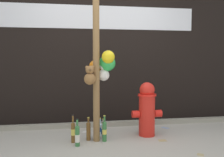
% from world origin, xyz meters
% --- Properties ---
extents(ground_plane, '(14.00, 14.00, 0.00)m').
position_xyz_m(ground_plane, '(0.00, 0.00, 0.00)').
color(ground_plane, '#ADA899').
extents(building_wall, '(10.00, 0.21, 3.37)m').
position_xyz_m(building_wall, '(-0.00, 1.70, 1.68)').
color(building_wall, black).
rests_on(building_wall, ground_plane).
extents(curb_strip, '(8.00, 0.12, 0.08)m').
position_xyz_m(curb_strip, '(0.00, 1.26, 0.04)').
color(curb_strip, gray).
rests_on(curb_strip, ground_plane).
extents(memorial_post, '(0.52, 0.46, 2.54)m').
position_xyz_m(memorial_post, '(-0.18, 0.49, 1.34)').
color(memorial_post, olive).
rests_on(memorial_post, ground_plane).
extents(fire_hydrant, '(0.48, 0.29, 0.84)m').
position_xyz_m(fire_hydrant, '(0.58, 0.60, 0.43)').
color(fire_hydrant, red).
rests_on(fire_hydrant, ground_plane).
extents(bottle_0, '(0.06, 0.06, 0.35)m').
position_xyz_m(bottle_0, '(-0.34, 0.51, 0.15)').
color(bottle_0, brown).
rests_on(bottle_0, ground_plane).
extents(bottle_1, '(0.08, 0.08, 0.30)m').
position_xyz_m(bottle_1, '(-0.11, 0.56, 0.12)').
color(bottle_1, silver).
rests_on(bottle_1, ground_plane).
extents(bottle_2, '(0.06, 0.06, 0.39)m').
position_xyz_m(bottle_2, '(-0.51, 0.27, 0.15)').
color(bottle_2, '#337038').
rests_on(bottle_2, ground_plane).
extents(bottle_3, '(0.06, 0.06, 0.41)m').
position_xyz_m(bottle_3, '(-0.57, 0.44, 0.16)').
color(bottle_3, brown).
rests_on(bottle_3, ground_plane).
extents(bottle_4, '(0.07, 0.07, 0.38)m').
position_xyz_m(bottle_4, '(-0.12, 0.42, 0.16)').
color(bottle_4, '#337038').
rests_on(bottle_4, ground_plane).
extents(bottle_5, '(0.06, 0.06, 0.29)m').
position_xyz_m(bottle_5, '(-0.15, 0.71, 0.11)').
color(bottle_5, '#B2DBEA').
rests_on(bottle_5, ground_plane).
extents(litter_0, '(0.12, 0.13, 0.01)m').
position_xyz_m(litter_0, '(-0.37, 0.96, 0.00)').
color(litter_0, silver).
rests_on(litter_0, ground_plane).
extents(litter_1, '(0.15, 0.16, 0.01)m').
position_xyz_m(litter_1, '(1.03, 0.97, 0.00)').
color(litter_1, '#8C99B2').
rests_on(litter_1, ground_plane).
extents(litter_2, '(0.11, 0.10, 0.01)m').
position_xyz_m(litter_2, '(1.00, -0.30, 0.00)').
color(litter_2, tan).
rests_on(litter_2, ground_plane).
extents(litter_3, '(0.12, 0.10, 0.01)m').
position_xyz_m(litter_3, '(0.73, 0.31, 0.00)').
color(litter_3, tan).
rests_on(litter_3, ground_plane).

